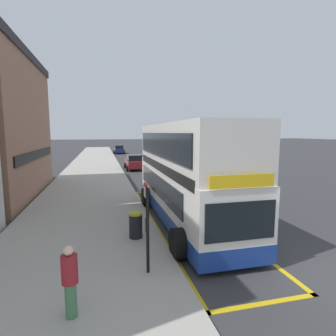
# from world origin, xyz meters

# --- Properties ---
(ground_plane) EXTENTS (260.00, 260.00, 0.00)m
(ground_plane) POSITION_xyz_m (0.00, 32.00, 0.00)
(ground_plane) COLOR #333335
(pavement_near) EXTENTS (6.00, 76.00, 0.14)m
(pavement_near) POSITION_xyz_m (-7.00, 32.00, 0.07)
(pavement_near) COLOR #A39E93
(pavement_near) RESTS_ON ground
(double_decker_bus) EXTENTS (3.14, 10.20, 4.40)m
(double_decker_bus) POSITION_xyz_m (-2.46, 6.12, 2.06)
(double_decker_bus) COLOR white
(double_decker_bus) RESTS_ON ground
(bus_bay_markings) EXTENTS (3.01, 12.82, 0.01)m
(bus_bay_markings) POSITION_xyz_m (-2.50, 6.10, 0.01)
(bus_bay_markings) COLOR gold
(bus_bay_markings) RESTS_ON ground
(bus_stop_sign) EXTENTS (0.09, 0.51, 2.48)m
(bus_stop_sign) POSITION_xyz_m (-4.94, 1.70, 1.63)
(bus_stop_sign) COLOR black
(bus_stop_sign) RESTS_ON pavement_near
(parked_car_navy_far) EXTENTS (2.09, 4.20, 1.62)m
(parked_car_navy_far) POSITION_xyz_m (-2.80, 47.32, 0.80)
(parked_car_navy_far) COLOR navy
(parked_car_navy_far) RESTS_ON ground
(parked_car_maroon_ahead) EXTENTS (2.09, 4.20, 1.62)m
(parked_car_maroon_ahead) POSITION_xyz_m (-2.61, 23.94, 0.80)
(parked_car_maroon_ahead) COLOR maroon
(parked_car_maroon_ahead) RESTS_ON ground
(pedestrian_waiting_near_sign) EXTENTS (0.34, 0.34, 1.57)m
(pedestrian_waiting_near_sign) POSITION_xyz_m (-6.82, 0.19, 0.99)
(pedestrian_waiting_near_sign) COLOR #3F724C
(pedestrian_waiting_near_sign) RESTS_ON pavement_near
(litter_bin) EXTENTS (0.51, 0.51, 0.96)m
(litter_bin) POSITION_xyz_m (-4.96, 4.21, 0.62)
(litter_bin) COLOR black
(litter_bin) RESTS_ON pavement_near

